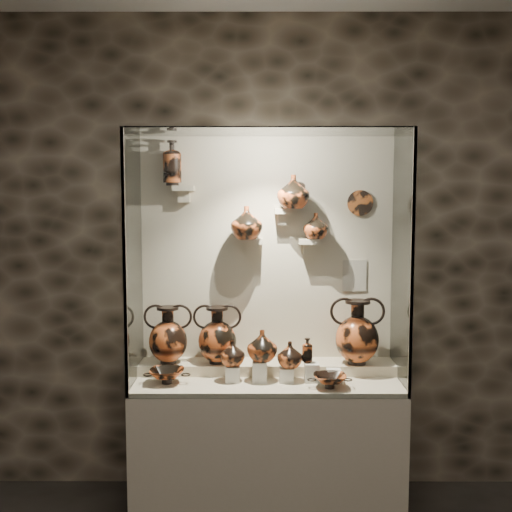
{
  "coord_description": "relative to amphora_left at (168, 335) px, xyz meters",
  "views": [
    {
      "loc": [
        -0.07,
        -1.83,
        2.02
      ],
      "look_at": [
        -0.07,
        2.23,
        1.62
      ],
      "focal_mm": 45.0,
      "sensor_mm": 36.0,
      "label": 1
    }
  ],
  "objects": [
    {
      "name": "wall_back",
      "position": [
        0.65,
        0.18,
        0.51
      ],
      "size": [
        5.0,
        0.02,
        3.2
      ],
      "primitive_type": "cube",
      "color": "black",
      "rests_on": "ground"
    },
    {
      "name": "plinth",
      "position": [
        0.65,
        -0.14,
        -0.69
      ],
      "size": [
        1.7,
        0.6,
        0.8
      ],
      "primitive_type": "cube",
      "color": "beige",
      "rests_on": "floor"
    },
    {
      "name": "front_tier",
      "position": [
        0.65,
        -0.14,
        -0.28
      ],
      "size": [
        1.68,
        0.58,
        0.03
      ],
      "primitive_type": "cube",
      "color": "beige",
      "rests_on": "plinth"
    },
    {
      "name": "rear_tier",
      "position": [
        0.65,
        0.04,
        -0.24
      ],
      "size": [
        1.7,
        0.25,
        0.1
      ],
      "primitive_type": "cube",
      "color": "beige",
      "rests_on": "plinth"
    },
    {
      "name": "back_panel",
      "position": [
        0.65,
        0.18,
        0.51
      ],
      "size": [
        1.7,
        0.03,
        1.6
      ],
      "primitive_type": "cube",
      "color": "beige",
      "rests_on": "plinth"
    },
    {
      "name": "glass_front",
      "position": [
        0.65,
        -0.43,
        0.51
      ],
      "size": [
        1.7,
        0.01,
        1.6
      ],
      "primitive_type": "cube",
      "color": "white",
      "rests_on": "plinth"
    },
    {
      "name": "glass_left",
      "position": [
        -0.19,
        -0.14,
        0.51
      ],
      "size": [
        0.01,
        0.6,
        1.6
      ],
      "primitive_type": "cube",
      "color": "white",
      "rests_on": "plinth"
    },
    {
      "name": "glass_right",
      "position": [
        1.5,
        -0.14,
        0.51
      ],
      "size": [
        0.01,
        0.6,
        1.6
      ],
      "primitive_type": "cube",
      "color": "white",
      "rests_on": "plinth"
    },
    {
      "name": "glass_top",
      "position": [
        0.65,
        -0.14,
        1.31
      ],
      "size": [
        1.7,
        0.6,
        0.01
      ],
      "primitive_type": "cube",
      "color": "white",
      "rests_on": "back_panel"
    },
    {
      "name": "frame_post_left",
      "position": [
        -0.19,
        -0.43,
        0.51
      ],
      "size": [
        0.02,
        0.02,
        1.6
      ],
      "primitive_type": "cube",
      "color": "gray",
      "rests_on": "plinth"
    },
    {
      "name": "frame_post_right",
      "position": [
        1.49,
        -0.43,
        0.51
      ],
      "size": [
        0.02,
        0.02,
        1.6
      ],
      "primitive_type": "cube",
      "color": "gray",
      "rests_on": "plinth"
    },
    {
      "name": "pedestal_a",
      "position": [
        0.43,
        -0.19,
        -0.21
      ],
      "size": [
        0.09,
        0.09,
        0.1
      ],
      "primitive_type": "cube",
      "color": "silver",
      "rests_on": "front_tier"
    },
    {
      "name": "pedestal_b",
      "position": [
        0.6,
        -0.19,
        -0.2
      ],
      "size": [
        0.09,
        0.09,
        0.13
      ],
      "primitive_type": "cube",
      "color": "silver",
      "rests_on": "front_tier"
    },
    {
      "name": "pedestal_c",
      "position": [
        0.77,
        -0.19,
        -0.22
      ],
      "size": [
        0.09,
        0.09,
        0.09
      ],
      "primitive_type": "cube",
      "color": "silver",
      "rests_on": "front_tier"
    },
    {
      "name": "pedestal_d",
      "position": [
        0.93,
        -0.19,
        -0.2
      ],
      "size": [
        0.09,
        0.09,
        0.12
      ],
      "primitive_type": "cube",
      "color": "silver",
      "rests_on": "front_tier"
    },
    {
      "name": "pedestal_e",
      "position": [
        1.07,
        -0.19,
        -0.22
      ],
      "size": [
        0.09,
        0.09,
        0.08
      ],
      "primitive_type": "cube",
      "color": "silver",
      "rests_on": "front_tier"
    },
    {
      "name": "bracket_ul",
      "position": [
        0.1,
        0.1,
        0.96
      ],
      "size": [
        0.14,
        0.12,
        0.04
      ],
      "primitive_type": "cube",
      "color": "beige",
      "rests_on": "back_panel"
    },
    {
      "name": "bracket_ca",
      "position": [
        0.55,
        0.1,
        0.61
      ],
      "size": [
        0.14,
        0.12,
        0.04
      ],
      "primitive_type": "cube",
      "color": "beige",
      "rests_on": "back_panel"
    },
    {
      "name": "bracket_cb",
      "position": [
        0.75,
        0.1,
        0.81
      ],
      "size": [
        0.1,
        0.12,
        0.04
      ],
      "primitive_type": "cube",
      "color": "beige",
      "rests_on": "back_panel"
    },
    {
      "name": "bracket_cc",
      "position": [
        0.93,
        0.1,
        0.61
      ],
      "size": [
        0.14,
        0.12,
        0.04
      ],
      "primitive_type": "cube",
      "color": "beige",
      "rests_on": "back_panel"
    },
    {
      "name": "amphora_left",
      "position": [
        0.0,
        0.0,
        0.0
      ],
      "size": [
        0.32,
        0.32,
        0.38
      ],
      "primitive_type": null,
      "rotation": [
        0.0,
        0.0,
        -0.07
      ],
      "color": "#BF5324",
      "rests_on": "rear_tier"
    },
    {
      "name": "amphora_mid",
      "position": [
        0.32,
        0.0,
        -0.0
      ],
      "size": [
        0.37,
        0.37,
        0.38
      ],
      "primitive_type": null,
      "rotation": [
        0.0,
        0.0,
        -0.24
      ],
      "color": "#B64B20",
      "rests_on": "rear_tier"
    },
    {
      "name": "amphora_right",
      "position": [
        1.24,
        -0.02,
        0.02
      ],
      "size": [
        0.43,
        0.43,
        0.43
      ],
      "primitive_type": null,
      "rotation": [
        0.0,
        0.0,
        0.3
      ],
      "color": "#BF5324",
      "rests_on": "rear_tier"
    },
    {
      "name": "jug_a",
      "position": [
        0.43,
        -0.18,
        -0.08
      ],
      "size": [
        0.16,
        0.16,
        0.17
      ],
      "primitive_type": "imported",
      "rotation": [
        0.0,
        0.0,
        0.02
      ],
      "color": "#BF5324",
      "rests_on": "pedestal_a"
    },
    {
      "name": "jug_b",
      "position": [
        0.62,
        -0.17,
        -0.03
      ],
      "size": [
        0.23,
        0.23,
        0.2
      ],
      "primitive_type": "imported",
      "rotation": [
        0.0,
        0.0,
        -0.23
      ],
      "color": "#B64B20",
      "rests_on": "pedestal_b"
    },
    {
      "name": "jug_c",
      "position": [
        0.79,
        -0.18,
        -0.09
      ],
      "size": [
        0.17,
        0.17,
        0.17
      ],
      "primitive_type": "imported",
      "rotation": [
        0.0,
        0.0,
        0.05
      ],
      "color": "#BF5324",
      "rests_on": "pedestal_c"
    },
    {
      "name": "lekythos_small",
      "position": [
        0.9,
        -0.17,
        -0.05
      ],
      "size": [
        0.1,
        0.1,
        0.18
      ],
      "primitive_type": null,
      "rotation": [
        0.0,
        0.0,
        0.37
      ],
      "color": "#B64B20",
      "rests_on": "pedestal_d"
    },
    {
      "name": "kylix_left",
      "position": [
        0.02,
        -0.22,
        -0.2
      ],
      "size": [
        0.33,
        0.3,
        0.11
      ],
      "primitive_type": null,
      "rotation": [
        0.0,
        0.0,
        0.26
      ],
      "color": "#B64B20",
      "rests_on": "front_tier"
    },
    {
      "name": "kylix_right",
      "position": [
        1.03,
        -0.32,
        -0.21
      ],
      "size": [
        0.3,
        0.27,
        0.1
      ],
      "primitive_type": null,
      "rotation": [
        0.0,
        0.0,
        0.2
      ],
      "color": "#BF5324",
      "rests_on": "front_tier"
    },
    {
      "name": "lekythos_tall",
      "position": [
        0.03,
        0.09,
        1.14
      ],
      "size": [
        0.14,
        0.14,
        0.33
      ],
      "primitive_type": null,
      "rotation": [
        0.0,
        0.0,
        -0.04
      ],
      "color": "#BF5324",
      "rests_on": "bracket_ul"
    },
    {
      "name": "ovoid_vase_a",
      "position": [
        0.52,
        0.05,
        0.74
      ],
      "size": [
        0.25,
        0.25,
        0.22
      ],
      "primitive_type": "imported",
      "rotation": [
        0.0,
        0.0,
        -0.26
      ],
      "color": "#B64B20",
      "rests_on": "bracket_ca"
    },
    {
      "name": "ovoid_vase_b",
      "position": [
        0.82,
        0.05,
        0.94
      ],
      "size": [
        0.28,
        0.28,
        0.22
      ],
      "primitive_type": "imported",
      "rotation": [
        0.0,
        0.0,
        -0.41
      ],
      "color": "#B64B20",
      "rests_on": "bracket_cb"
    },
    {
      "name": "ovoid_vase_c",
      "position": [
        0.97,
        0.07,
        0.71
      ],
      "size": [
        0.18,
        0.18,
        0.17
      ],
      "primitive_type": "imported",
      "rotation": [
        0.0,
        0.0,
        -0.1
      ],
      "color": "#B64B20",
      "rests_on": "bracket_cc"
    },
    {
      "name": "wall_plate",
      "position": [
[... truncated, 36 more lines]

